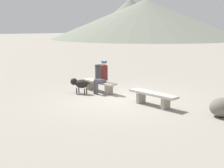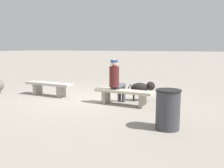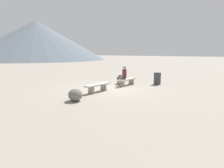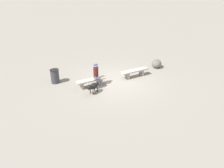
{
  "view_description": "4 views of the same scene",
  "coord_description": "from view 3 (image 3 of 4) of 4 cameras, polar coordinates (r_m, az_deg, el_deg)",
  "views": [
    {
      "loc": [
        -7.45,
        6.98,
        2.6
      ],
      "look_at": [
        -0.42,
        0.75,
        0.72
      ],
      "focal_mm": 45.7,
      "sensor_mm": 36.0,
      "label": 1
    },
    {
      "loc": [
        4.38,
        -6.26,
        1.64
      ],
      "look_at": [
        0.38,
        1.05,
        0.38
      ],
      "focal_mm": 38.37,
      "sensor_mm": 36.0,
      "label": 2
    },
    {
      "loc": [
        -9.17,
        -7.58,
        2.2
      ],
      "look_at": [
        -0.99,
        -0.89,
        0.47
      ],
      "focal_mm": 30.87,
      "sensor_mm": 36.0,
      "label": 3
    },
    {
      "loc": [
        5.67,
        10.59,
        5.83
      ],
      "look_at": [
        1.02,
        1.54,
        0.81
      ],
      "focal_mm": 36.59,
      "sensor_mm": 36.0,
      "label": 4
    }
  ],
  "objects": [
    {
      "name": "bench_right",
      "position": [
        13.06,
        4.4,
        1.01
      ],
      "size": [
        1.74,
        0.46,
        0.44
      ],
      "rotation": [
        0.0,
        0.0,
        0.04
      ],
      "color": "gray",
      "rests_on": "ground"
    },
    {
      "name": "boulder",
      "position": [
        9.0,
        -10.79,
        -3.17
      ],
      "size": [
        0.98,
        0.99,
        0.57
      ],
      "primitive_type": "ellipsoid",
      "rotation": [
        0.0,
        0.0,
        2.47
      ],
      "color": "#6B665B",
      "rests_on": "ground"
    },
    {
      "name": "distant_peak_0",
      "position": [
        64.7,
        -21.47,
        11.94
      ],
      "size": [
        41.94,
        41.94,
        11.77
      ],
      "primitive_type": "cone",
      "color": "slate",
      "rests_on": "ground"
    },
    {
      "name": "dog",
      "position": [
        13.71,
        2.28,
        1.79
      ],
      "size": [
        0.78,
        0.57,
        0.61
      ],
      "rotation": [
        0.0,
        0.0,
        0.48
      ],
      "color": "black",
      "rests_on": "ground"
    },
    {
      "name": "trash_bin",
      "position": [
        13.78,
        13.26,
        1.57
      ],
      "size": [
        0.51,
        0.51,
        0.82
      ],
      "color": "#38383D",
      "rests_on": "ground"
    },
    {
      "name": "bench_left",
      "position": [
        10.87,
        -4.29,
        -0.65
      ],
      "size": [
        1.83,
        0.45,
        0.46
      ],
      "rotation": [
        0.0,
        0.0,
        0.04
      ],
      "color": "gray",
      "rests_on": "ground"
    },
    {
      "name": "ground",
      "position": [
        12.1,
        -0.27,
        -1.33
      ],
      "size": [
        210.0,
        210.0,
        0.06
      ],
      "primitive_type": "cube",
      "color": "gray"
    },
    {
      "name": "seated_person",
      "position": [
        12.82,
        3.36,
        2.7
      ],
      "size": [
        0.34,
        0.6,
        1.31
      ],
      "rotation": [
        0.0,
        0.0,
        -0.1
      ],
      "color": "#511E1E",
      "rests_on": "ground"
    }
  ]
}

